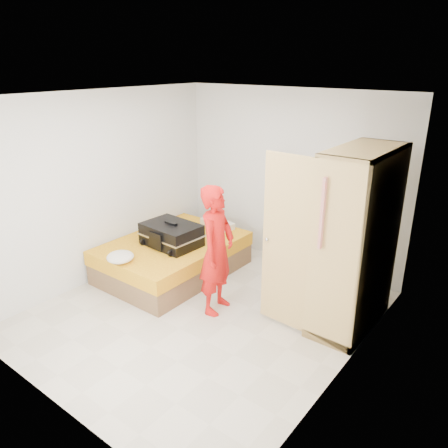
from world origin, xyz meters
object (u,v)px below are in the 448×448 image
Objects in this scene: suitcase at (171,235)px; round_cushion at (120,257)px; wardrobe at (350,246)px; person at (217,250)px; bed at (173,257)px.

suitcase is 2.35× the size of round_cushion.
wardrobe is 2.48m from suitcase.
round_cushion is at bearing 101.16° from person.
wardrobe reaches higher than bed.
wardrobe is 6.01× the size of round_cushion.
round_cushion is (-0.06, -0.90, 0.31)m from bed.
bed is 5.78× the size of round_cushion.
suitcase is (-2.42, -0.39, -0.35)m from wardrobe.
wardrobe is (2.50, 0.29, 0.75)m from bed.
wardrobe is 1.30× the size of person.
wardrobe reaches higher than round_cushion.
bed is 1.25× the size of person.
person reaches higher than bed.
round_cushion is (-1.19, -0.51, -0.24)m from person.
person is at bearing -18.96° from bed.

